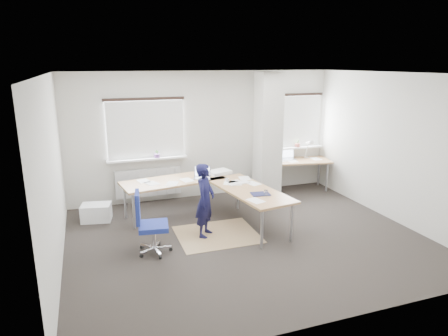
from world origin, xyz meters
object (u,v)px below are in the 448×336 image
object	(u,v)px
desk_side	(300,162)
person	(205,200)
task_chair	(151,236)
desk_main	(212,186)

from	to	relation	value
desk_side	person	distance (m)	3.41
task_chair	person	bearing A→B (deg)	28.47
task_chair	person	world-z (taller)	person
desk_side	task_chair	bearing A→B (deg)	-140.89
desk_main	person	bearing A→B (deg)	-126.28
desk_main	person	xyz separation A→B (m)	(-0.33, -0.65, -0.04)
task_chair	person	xyz separation A→B (m)	(1.01, 0.36, 0.36)
desk_main	task_chair	xyz separation A→B (m)	(-1.34, -1.01, -0.40)
desk_main	desk_side	size ratio (longest dim) A/B	1.85
task_chair	desk_main	bearing A→B (deg)	45.68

